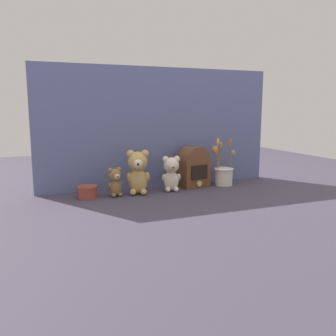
{
  "coord_description": "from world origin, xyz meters",
  "views": [
    {
      "loc": [
        -0.78,
        -1.94,
        0.49
      ],
      "look_at": [
        0.0,
        0.02,
        0.14
      ],
      "focal_mm": 38.0,
      "sensor_mm": 36.0,
      "label": 1
    }
  ],
  "objects": [
    {
      "name": "ground_plane",
      "position": [
        0.0,
        0.0,
        0.0
      ],
      "size": [
        4.0,
        4.0,
        0.0
      ],
      "primitive_type": "plane",
      "color": "#3D3847"
    },
    {
      "name": "backdrop_wall",
      "position": [
        0.0,
        0.17,
        0.37
      ],
      "size": [
        1.53,
        0.02,
        0.74
      ],
      "color": "slate",
      "rests_on": "ground"
    },
    {
      "name": "teddy_bear_large",
      "position": [
        -0.2,
        -0.01,
        0.13
      ],
      "size": [
        0.14,
        0.13,
        0.26
      ],
      "color": "tan",
      "rests_on": "ground"
    },
    {
      "name": "teddy_bear_medium",
      "position": [
        0.01,
        -0.01,
        0.11
      ],
      "size": [
        0.12,
        0.11,
        0.21
      ],
      "color": "beige",
      "rests_on": "ground"
    },
    {
      "name": "teddy_bear_small",
      "position": [
        -0.33,
        -0.01,
        0.09
      ],
      "size": [
        0.09,
        0.08,
        0.17
      ],
      "color": "olive",
      "rests_on": "ground"
    },
    {
      "name": "flower_vase",
      "position": [
        0.39,
        0.03,
        0.08
      ],
      "size": [
        0.15,
        0.13,
        0.3
      ],
      "color": "silver",
      "rests_on": "ground"
    },
    {
      "name": "vintage_radio",
      "position": [
        0.19,
        0.06,
        0.12
      ],
      "size": [
        0.21,
        0.15,
        0.26
      ],
      "color": "brown",
      "rests_on": "ground"
    },
    {
      "name": "decorative_tin_tall",
      "position": [
        -0.49,
        0.01,
        0.03
      ],
      "size": [
        0.11,
        0.11,
        0.07
      ],
      "color": "#993D33",
      "rests_on": "ground"
    }
  ]
}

